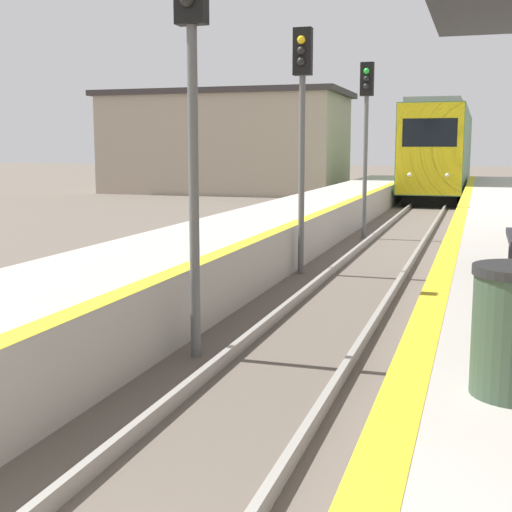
{
  "coord_description": "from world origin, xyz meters",
  "views": [
    {
      "loc": [
        2.07,
        -1.4,
        2.54
      ],
      "look_at": [
        -3.19,
        15.36,
        -0.14
      ],
      "focal_mm": 50.0,
      "sensor_mm": 36.0,
      "label": 1
    }
  ],
  "objects": [
    {
      "name": "signal_far",
      "position": [
        -1.0,
        18.5,
        3.36
      ],
      "size": [
        0.36,
        0.31,
        4.83
      ],
      "color": "#595959",
      "rests_on": "ground"
    },
    {
      "name": "signal_near",
      "position": [
        -1.17,
        6.45,
        3.36
      ],
      "size": [
        0.36,
        0.31,
        4.83
      ],
      "color": "#595959",
      "rests_on": "ground"
    },
    {
      "name": "signal_mid",
      "position": [
        -1.34,
        12.47,
        3.36
      ],
      "size": [
        0.36,
        0.31,
        4.83
      ],
      "color": "#595959",
      "rests_on": "ground"
    },
    {
      "name": "station_building",
      "position": [
        -11.78,
        37.13,
        2.83
      ],
      "size": [
        13.62,
        7.22,
        5.62
      ],
      "color": "tan",
      "rests_on": "ground"
    },
    {
      "name": "train",
      "position": [
        0.0,
        38.39,
        2.35
      ],
      "size": [
        2.75,
        19.19,
        4.63
      ],
      "color": "black",
      "rests_on": "ground"
    }
  ]
}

